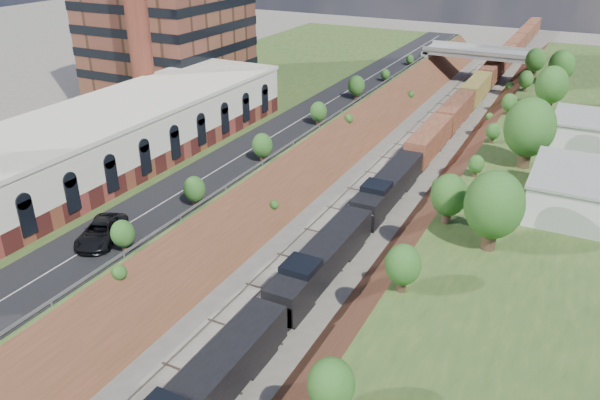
# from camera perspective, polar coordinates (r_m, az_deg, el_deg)

# --- Properties ---
(platform_left) EXTENTS (44.00, 180.00, 5.00)m
(platform_left) POSITION_cam_1_polar(r_m,az_deg,el_deg) (93.51, -11.37, 6.65)
(platform_left) COLOR #304E20
(platform_left) RESTS_ON ground
(embankment_left) EXTENTS (10.00, 180.00, 10.00)m
(embankment_left) POSITION_cam_1_polar(r_m,az_deg,el_deg) (83.25, 0.89, 2.94)
(embankment_left) COLOR brown
(embankment_left) RESTS_ON ground
(embankment_right) EXTENTS (10.00, 180.00, 10.00)m
(embankment_right) POSITION_cam_1_polar(r_m,az_deg,el_deg) (77.01, 15.74, -0.04)
(embankment_right) COLOR brown
(embankment_right) RESTS_ON ground
(rail_left_track) EXTENTS (1.58, 180.00, 0.18)m
(rail_left_track) POSITION_cam_1_polar(r_m,az_deg,el_deg) (80.18, 6.29, 1.93)
(rail_left_track) COLOR gray
(rail_left_track) RESTS_ON ground
(rail_right_track) EXTENTS (1.58, 180.00, 0.18)m
(rail_right_track) POSITION_cam_1_polar(r_m,az_deg,el_deg) (78.70, 9.81, 1.22)
(rail_right_track) COLOR gray
(rail_right_track) RESTS_ON ground
(road) EXTENTS (8.00, 180.00, 0.10)m
(road) POSITION_cam_1_polar(r_m,az_deg,el_deg) (83.40, -1.88, 6.68)
(road) COLOR black
(road) RESTS_ON platform_left
(guardrail) EXTENTS (0.10, 171.00, 0.70)m
(guardrail) POSITION_cam_1_polar(r_m,az_deg,el_deg) (81.27, 0.60, 6.55)
(guardrail) COLOR #99999E
(guardrail) RESTS_ON platform_left
(commercial_building) EXTENTS (14.30, 62.30, 7.00)m
(commercial_building) POSITION_cam_1_polar(r_m,az_deg,el_deg) (73.08, -19.13, 5.34)
(commercial_building) COLOR maroon
(commercial_building) RESTS_ON platform_left
(overpass) EXTENTS (24.50, 8.30, 7.40)m
(overpass) POSITION_cam_1_polar(r_m,az_deg,el_deg) (135.72, 17.26, 12.95)
(overpass) COLOR gray
(overpass) RESTS_ON ground
(white_building_near) EXTENTS (9.00, 12.00, 4.00)m
(white_building_near) POSITION_cam_1_polar(r_m,az_deg,el_deg) (65.98, 25.49, 0.63)
(white_building_near) COLOR silver
(white_building_near) RESTS_ON platform_right
(white_building_far) EXTENTS (8.00, 10.00, 3.60)m
(white_building_far) POSITION_cam_1_polar(r_m,az_deg,el_deg) (86.79, 26.08, 6.03)
(white_building_far) COLOR silver
(white_building_far) RESTS_ON platform_right
(tree_right_large) EXTENTS (5.25, 5.25, 7.61)m
(tree_right_large) POSITION_cam_1_polar(r_m,az_deg,el_deg) (54.33, 18.41, -0.50)
(tree_right_large) COLOR #473323
(tree_right_large) RESTS_ON platform_right
(tree_left_crest) EXTENTS (2.45, 2.45, 3.55)m
(tree_left_crest) POSITION_cam_1_polar(r_m,az_deg,el_deg) (51.59, -20.01, -5.16)
(tree_left_crest) COLOR #473323
(tree_left_crest) RESTS_ON platform_left
(freight_train) EXTENTS (3.07, 188.99, 4.58)m
(freight_train) POSITION_cam_1_polar(r_m,az_deg,el_deg) (118.93, 16.68, 10.22)
(freight_train) COLOR black
(freight_train) RESTS_ON ground
(suv) EXTENTS (5.39, 7.41, 1.87)m
(suv) POSITION_cam_1_polar(r_m,az_deg,el_deg) (57.27, -18.84, -2.95)
(suv) COLOR black
(suv) RESTS_ON road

